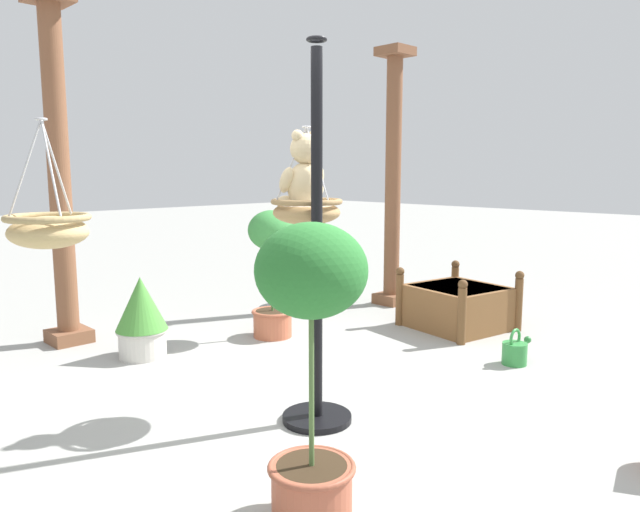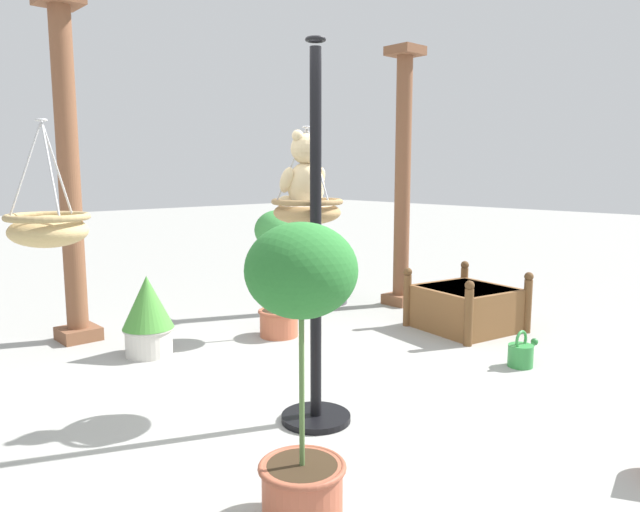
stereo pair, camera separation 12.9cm
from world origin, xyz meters
The scene contains 13 objects.
ground_plane centered at (0.00, 0.00, 0.00)m, with size 40.00×40.00×0.00m, color #9E9E99.
display_pole_central centered at (-0.14, -0.03, 0.72)m, with size 0.44×0.44×2.34m.
hanging_basket_with_teddy centered at (0.01, 0.22, 1.32)m, with size 0.47×0.47×0.63m.
teddy_bear centered at (0.01, 0.24, 1.54)m, with size 0.35×0.32×0.51m.
hanging_basket_left_high centered at (-1.49, 0.59, 1.27)m, with size 0.43×0.43×0.67m.
greenhouse_pillar_left centered at (2.80, 1.74, 1.42)m, with size 0.35×0.35×2.95m.
greenhouse_pillar_right centered at (-0.58, 2.81, 1.50)m, with size 0.36×0.36×3.09m.
wooden_planter_box centered at (2.43, 0.59, 0.23)m, with size 1.03×1.05×0.60m.
potted_plant_tall_leafy centered at (-0.90, -0.78, 0.85)m, with size 0.49×0.49×1.36m.
potted_plant_bushy_green centered at (0.89, 1.64, 0.71)m, with size 0.44×0.44×1.21m.
potted_plant_small_succulent centered at (-0.30, 1.94, 0.35)m, with size 0.43×0.43×0.69m.
potted_plant_conical_shrub centered at (2.23, 2.32, 0.38)m, with size 0.55×0.55×0.66m.
watering_can centered at (1.79, -0.37, 0.10)m, with size 0.35×0.20×0.30m.
Camera 1 is at (-2.61, -2.59, 1.58)m, focal length 33.12 mm.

